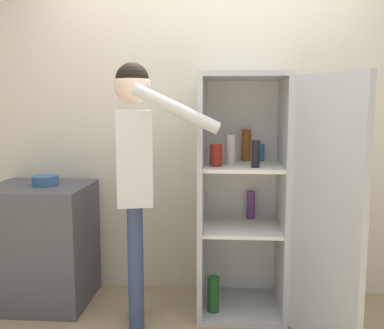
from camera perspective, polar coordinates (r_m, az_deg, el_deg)
name	(u,v)px	position (r m, az deg, el deg)	size (l,w,h in m)	color
wall_back	(206,132)	(3.53, 1.81, 4.19)	(7.00, 0.06, 2.55)	beige
refrigerator	(257,197)	(3.16, 8.29, -4.12)	(0.93, 1.16, 1.70)	#B7BABC
person	(135,158)	(2.95, -7.25, 0.86)	(0.73, 0.51, 1.75)	#384770
counter	(41,244)	(3.60, -18.64, -9.58)	(0.72, 0.63, 0.89)	#4C4C51
bowl	(45,181)	(3.49, -18.11, -1.95)	(0.19, 0.19, 0.07)	#335B8E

